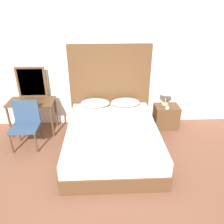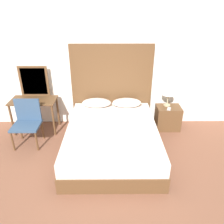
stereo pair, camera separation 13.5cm
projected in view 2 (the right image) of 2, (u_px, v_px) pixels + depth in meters
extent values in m
plane|color=brown|center=(108.00, 199.00, 3.16)|extent=(16.00, 16.00, 0.00)
cube|color=white|center=(109.00, 65.00, 4.63)|extent=(10.00, 0.06, 2.70)
cube|color=brown|center=(112.00, 144.00, 4.13)|extent=(1.66, 2.15, 0.27)
cube|color=silver|center=(112.00, 133.00, 4.01)|extent=(1.62, 2.10, 0.25)
cube|color=brown|center=(112.00, 86.00, 4.76)|extent=(1.74, 0.05, 1.80)
ellipsoid|color=silver|center=(97.00, 103.00, 4.68)|extent=(0.62, 0.32, 0.18)
ellipsoid|color=silver|center=(127.00, 103.00, 4.68)|extent=(0.62, 0.32, 0.18)
cube|color=#B7B7BC|center=(110.00, 121.00, 4.14)|extent=(0.10, 0.16, 0.01)
cube|color=brown|center=(168.00, 118.00, 4.83)|extent=(0.52, 0.40, 0.52)
cylinder|color=tan|center=(167.00, 105.00, 4.78)|extent=(0.14, 0.14, 0.02)
cylinder|color=tan|center=(168.00, 100.00, 4.72)|extent=(0.02, 0.02, 0.24)
cone|color=silver|center=(169.00, 91.00, 4.63)|extent=(0.27, 0.27, 0.17)
cube|color=#B7B7BC|center=(169.00, 109.00, 4.62)|extent=(0.12, 0.16, 0.01)
cube|color=brown|center=(33.00, 100.00, 4.56)|extent=(0.94, 0.51, 0.02)
cylinder|color=brown|center=(12.00, 121.00, 4.52)|extent=(0.04, 0.04, 0.70)
cylinder|color=brown|center=(53.00, 120.00, 4.53)|extent=(0.04, 0.04, 0.70)
cylinder|color=brown|center=(20.00, 111.00, 4.91)|extent=(0.04, 0.04, 0.70)
cylinder|color=brown|center=(58.00, 111.00, 4.91)|extent=(0.04, 0.04, 0.70)
cube|color=brown|center=(34.00, 81.00, 4.61)|extent=(0.61, 0.03, 0.65)
cube|color=#B2BCC6|center=(34.00, 81.00, 4.60)|extent=(0.51, 0.01, 0.57)
cube|color=#334C6B|center=(26.00, 126.00, 4.18)|extent=(0.51, 0.47, 0.04)
cube|color=#334C6B|center=(28.00, 110.00, 4.27)|extent=(0.49, 0.04, 0.45)
cylinder|color=brown|center=(13.00, 141.00, 4.10)|extent=(0.04, 0.04, 0.40)
cylinder|color=brown|center=(37.00, 141.00, 4.10)|extent=(0.04, 0.04, 0.40)
cylinder|color=brown|center=(21.00, 130.00, 4.46)|extent=(0.04, 0.04, 0.40)
cylinder|color=brown|center=(43.00, 130.00, 4.47)|extent=(0.04, 0.04, 0.40)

